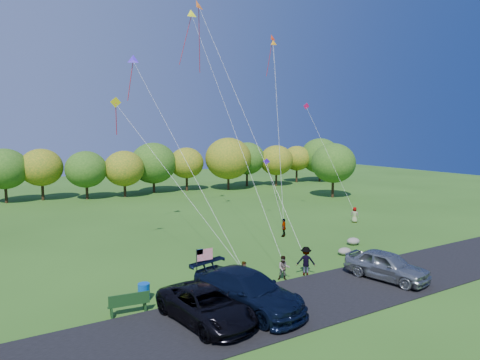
# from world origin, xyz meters

# --- Properties ---
(ground) EXTENTS (140.00, 140.00, 0.00)m
(ground) POSITION_xyz_m (0.00, 0.00, 0.00)
(ground) COLOR #2B5618
(ground) RESTS_ON ground
(asphalt_lane) EXTENTS (44.00, 6.00, 0.06)m
(asphalt_lane) POSITION_xyz_m (0.00, -4.00, 0.03)
(asphalt_lane) COLOR black
(asphalt_lane) RESTS_ON ground
(treeline) EXTENTS (75.43, 27.21, 8.14)m
(treeline) POSITION_xyz_m (1.02, 35.75, 4.59)
(treeline) COLOR #342113
(treeline) RESTS_ON ground
(minivan_dark) EXTENTS (3.45, 6.09, 1.60)m
(minivan_dark) POSITION_xyz_m (-8.15, -3.63, 0.86)
(minivan_dark) COLOR black
(minivan_dark) RESTS_ON asphalt_lane
(minivan_navy) EXTENTS (4.29, 7.17, 1.94)m
(minivan_navy) POSITION_xyz_m (-5.69, -3.43, 1.03)
(minivan_navy) COLOR black
(minivan_navy) RESTS_ON asphalt_lane
(minivan_silver) EXTENTS (3.12, 5.48, 1.76)m
(minivan_silver) POSITION_xyz_m (4.01, -4.06, 0.94)
(minivan_silver) COLOR gray
(minivan_silver) RESTS_ON asphalt_lane
(flyer_a) EXTENTS (0.64, 0.47, 1.63)m
(flyer_a) POSITION_xyz_m (-4.24, -0.80, 0.81)
(flyer_a) COLOR #4C4C59
(flyer_a) RESTS_ON ground
(flyer_b) EXTENTS (0.93, 0.88, 1.52)m
(flyer_b) POSITION_xyz_m (-1.41, -0.80, 0.76)
(flyer_b) COLOR #4C4C59
(flyer_b) RESTS_ON ground
(flyer_c) EXTENTS (1.37, 1.25, 1.85)m
(flyer_c) POSITION_xyz_m (0.34, -0.80, 0.92)
(flyer_c) COLOR #4C4C59
(flyer_c) RESTS_ON ground
(flyer_d) EXTENTS (0.95, 0.92, 1.60)m
(flyer_d) POSITION_xyz_m (5.10, 7.90, 0.80)
(flyer_d) COLOR #4C4C59
(flyer_d) RESTS_ON ground
(flyer_e) EXTENTS (0.83, 0.91, 1.56)m
(flyer_e) POSITION_xyz_m (14.65, 8.88, 0.78)
(flyer_e) COLOR #4C4C59
(flyer_e) RESTS_ON ground
(park_bench) EXTENTS (2.02, 0.62, 1.11)m
(park_bench) POSITION_xyz_m (-11.04, -0.82, 0.60)
(park_bench) COLOR #153A16
(park_bench) RESTS_ON ground
(trash_barrel) EXTENTS (0.64, 0.64, 0.96)m
(trash_barrel) POSITION_xyz_m (-9.83, 0.52, 0.48)
(trash_barrel) COLOR #0A46A4
(trash_barrel) RESTS_ON ground
(flag_assembly) EXTENTS (1.01, 0.66, 2.74)m
(flag_assembly) POSITION_xyz_m (-6.87, -0.57, 2.07)
(flag_assembly) COLOR black
(flag_assembly) RESTS_ON ground
(boulder_near) EXTENTS (1.06, 0.83, 0.53)m
(boulder_near) POSITION_xyz_m (5.71, 1.20, 0.26)
(boulder_near) COLOR gray
(boulder_near) RESTS_ON ground
(boulder_far) EXTENTS (1.08, 0.90, 0.56)m
(boulder_far) POSITION_xyz_m (8.35, 2.90, 0.28)
(boulder_far) COLOR gray
(boulder_far) RESTS_ON ground
(kites_aloft) EXTENTS (22.12, 9.14, 15.18)m
(kites_aloft) POSITION_xyz_m (1.41, 14.78, 17.55)
(kites_aloft) COLOR orange
(kites_aloft) RESTS_ON ground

